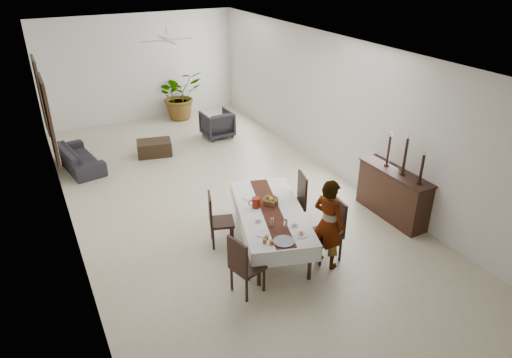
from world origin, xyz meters
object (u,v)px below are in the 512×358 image
object	(u,v)px
woman	(328,224)
sideboard_body	(393,195)
dining_table_top	(271,212)
sofa	(79,157)
red_pitcher	(256,203)

from	to	relation	value
woman	sideboard_body	world-z (taller)	woman
dining_table_top	sofa	xyz separation A→B (m)	(-2.58, 5.07, -0.42)
dining_table_top	woman	world-z (taller)	woman
dining_table_top	red_pitcher	size ratio (longest dim) A/B	12.00
sofa	sideboard_body	bearing A→B (deg)	-145.07
sofa	red_pitcher	bearing A→B (deg)	-163.40
dining_table_top	red_pitcher	xyz separation A→B (m)	(-0.19, 0.21, 0.13)
red_pitcher	sofa	distance (m)	5.45
sideboard_body	sofa	bearing A→B (deg)	134.50
woman	sideboard_body	xyz separation A→B (m)	(2.08, 0.70, -0.32)
woman	sideboard_body	size ratio (longest dim) A/B	0.99
woman	sideboard_body	distance (m)	2.22
woman	sideboard_body	bearing A→B (deg)	-90.44
dining_table_top	red_pitcher	bearing A→B (deg)	149.04
dining_table_top	woman	bearing A→B (deg)	-42.14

